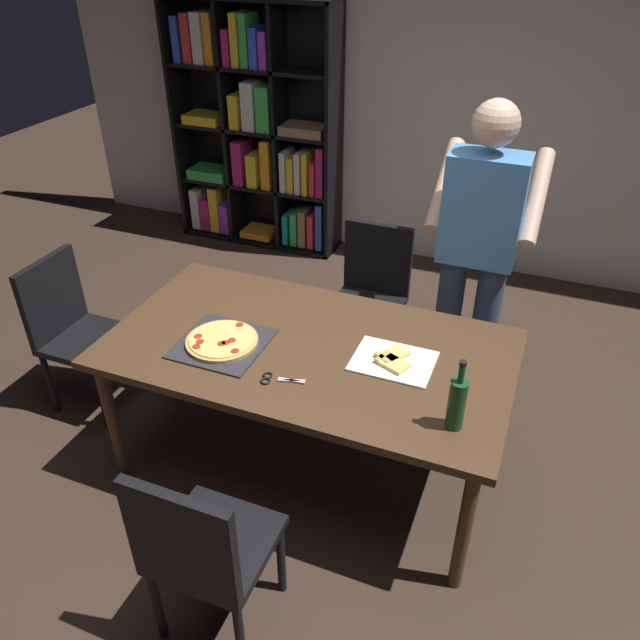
{
  "coord_description": "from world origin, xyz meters",
  "views": [
    {
      "loc": [
        0.92,
        -2.16,
        2.42
      ],
      "look_at": [
        0.0,
        0.15,
        0.8
      ],
      "focal_mm": 34.74,
      "sensor_mm": 36.0,
      "label": 1
    }
  ],
  "objects_px": {
    "bookshelf": "(256,134)",
    "pepperoni_pizza_on_tray": "(222,342)",
    "wine_bottle": "(457,403)",
    "kitchen_scissors": "(275,379)",
    "chair_left_end": "(73,325)",
    "dining_table": "(308,356)",
    "person_serving_pizza": "(477,249)",
    "chair_near_camera": "(202,548)",
    "chair_far_side": "(371,289)"
  },
  "relations": [
    {
      "from": "dining_table",
      "to": "bookshelf",
      "type": "relative_size",
      "value": 0.96
    },
    {
      "from": "chair_far_side",
      "to": "wine_bottle",
      "type": "height_order",
      "value": "wine_bottle"
    },
    {
      "from": "dining_table",
      "to": "chair_near_camera",
      "type": "xyz_separation_m",
      "value": [
        -0.0,
        -1.0,
        -0.17
      ]
    },
    {
      "from": "chair_near_camera",
      "to": "kitchen_scissors",
      "type": "distance_m",
      "value": 0.75
    },
    {
      "from": "chair_near_camera",
      "to": "wine_bottle",
      "type": "relative_size",
      "value": 2.85
    },
    {
      "from": "chair_left_end",
      "to": "person_serving_pizza",
      "type": "height_order",
      "value": "person_serving_pizza"
    },
    {
      "from": "pepperoni_pizza_on_tray",
      "to": "kitchen_scissors",
      "type": "relative_size",
      "value": 2.0
    },
    {
      "from": "chair_left_end",
      "to": "kitchen_scissors",
      "type": "height_order",
      "value": "chair_left_end"
    },
    {
      "from": "bookshelf",
      "to": "kitchen_scissors",
      "type": "bearing_deg",
      "value": -61.86
    },
    {
      "from": "person_serving_pizza",
      "to": "pepperoni_pizza_on_tray",
      "type": "distance_m",
      "value": 1.37
    },
    {
      "from": "chair_near_camera",
      "to": "bookshelf",
      "type": "relative_size",
      "value": 0.46
    },
    {
      "from": "chair_far_side",
      "to": "wine_bottle",
      "type": "relative_size",
      "value": 2.85
    },
    {
      "from": "kitchen_scissors",
      "to": "person_serving_pizza",
      "type": "bearing_deg",
      "value": 58.9
    },
    {
      "from": "dining_table",
      "to": "bookshelf",
      "type": "xyz_separation_m",
      "value": [
        -1.46,
        2.37,
        0.24
      ]
    },
    {
      "from": "wine_bottle",
      "to": "kitchen_scissors",
      "type": "relative_size",
      "value": 1.59
    },
    {
      "from": "dining_table",
      "to": "wine_bottle",
      "type": "bearing_deg",
      "value": -21.56
    },
    {
      "from": "chair_far_side",
      "to": "chair_left_end",
      "type": "distance_m",
      "value": 1.74
    },
    {
      "from": "chair_near_camera",
      "to": "chair_left_end",
      "type": "distance_m",
      "value": 1.74
    },
    {
      "from": "person_serving_pizza",
      "to": "pepperoni_pizza_on_tray",
      "type": "bearing_deg",
      "value": -137.01
    },
    {
      "from": "chair_far_side",
      "to": "bookshelf",
      "type": "height_order",
      "value": "bookshelf"
    },
    {
      "from": "bookshelf",
      "to": "chair_left_end",
      "type": "bearing_deg",
      "value": -89.24
    },
    {
      "from": "dining_table",
      "to": "kitchen_scissors",
      "type": "xyz_separation_m",
      "value": [
        -0.03,
        -0.29,
        0.07
      ]
    },
    {
      "from": "chair_far_side",
      "to": "kitchen_scissors",
      "type": "height_order",
      "value": "chair_far_side"
    },
    {
      "from": "dining_table",
      "to": "chair_near_camera",
      "type": "distance_m",
      "value": 1.02
    },
    {
      "from": "wine_bottle",
      "to": "chair_far_side",
      "type": "bearing_deg",
      "value": 119.76
    },
    {
      "from": "chair_far_side",
      "to": "person_serving_pizza",
      "type": "bearing_deg",
      "value": -19.72
    },
    {
      "from": "pepperoni_pizza_on_tray",
      "to": "kitchen_scissors",
      "type": "xyz_separation_m",
      "value": [
        0.34,
        -0.15,
        -0.01
      ]
    },
    {
      "from": "dining_table",
      "to": "person_serving_pizza",
      "type": "distance_m",
      "value": 1.04
    },
    {
      "from": "chair_far_side",
      "to": "person_serving_pizza",
      "type": "height_order",
      "value": "person_serving_pizza"
    },
    {
      "from": "chair_near_camera",
      "to": "pepperoni_pizza_on_tray",
      "type": "distance_m",
      "value": 0.97
    },
    {
      "from": "dining_table",
      "to": "bookshelf",
      "type": "bearing_deg",
      "value": 121.53
    },
    {
      "from": "person_serving_pizza",
      "to": "pepperoni_pizza_on_tray",
      "type": "relative_size",
      "value": 4.4
    },
    {
      "from": "chair_near_camera",
      "to": "chair_left_end",
      "type": "xyz_separation_m",
      "value": [
        -1.43,
        1.0,
        0.0
      ]
    },
    {
      "from": "person_serving_pizza",
      "to": "chair_far_side",
      "type": "bearing_deg",
      "value": 160.28
    },
    {
      "from": "wine_bottle",
      "to": "kitchen_scissors",
      "type": "bearing_deg",
      "value": 179.88
    },
    {
      "from": "dining_table",
      "to": "pepperoni_pizza_on_tray",
      "type": "height_order",
      "value": "pepperoni_pizza_on_tray"
    },
    {
      "from": "dining_table",
      "to": "wine_bottle",
      "type": "relative_size",
      "value": 5.95
    },
    {
      "from": "dining_table",
      "to": "person_serving_pizza",
      "type": "height_order",
      "value": "person_serving_pizza"
    },
    {
      "from": "person_serving_pizza",
      "to": "wine_bottle",
      "type": "relative_size",
      "value": 5.54
    },
    {
      "from": "person_serving_pizza",
      "to": "wine_bottle",
      "type": "distance_m",
      "value": 1.09
    },
    {
      "from": "dining_table",
      "to": "pepperoni_pizza_on_tray",
      "type": "relative_size",
      "value": 4.73
    },
    {
      "from": "chair_left_end",
      "to": "bookshelf",
      "type": "height_order",
      "value": "bookshelf"
    },
    {
      "from": "kitchen_scissors",
      "to": "chair_far_side",
      "type": "bearing_deg",
      "value": 88.62
    },
    {
      "from": "dining_table",
      "to": "chair_far_side",
      "type": "distance_m",
      "value": 1.02
    },
    {
      "from": "chair_far_side",
      "to": "chair_left_end",
      "type": "xyz_separation_m",
      "value": [
        -1.43,
        -1.0,
        0.0
      ]
    },
    {
      "from": "chair_left_end",
      "to": "person_serving_pizza",
      "type": "bearing_deg",
      "value": 20.92
    },
    {
      "from": "wine_bottle",
      "to": "chair_near_camera",
      "type": "bearing_deg",
      "value": -136.22
    },
    {
      "from": "bookshelf",
      "to": "pepperoni_pizza_on_tray",
      "type": "xyz_separation_m",
      "value": [
        1.08,
        -2.52,
        -0.16
      ]
    },
    {
      "from": "person_serving_pizza",
      "to": "bookshelf",
      "type": "bearing_deg",
      "value": 142.41
    },
    {
      "from": "bookshelf",
      "to": "pepperoni_pizza_on_tray",
      "type": "height_order",
      "value": "bookshelf"
    }
  ]
}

